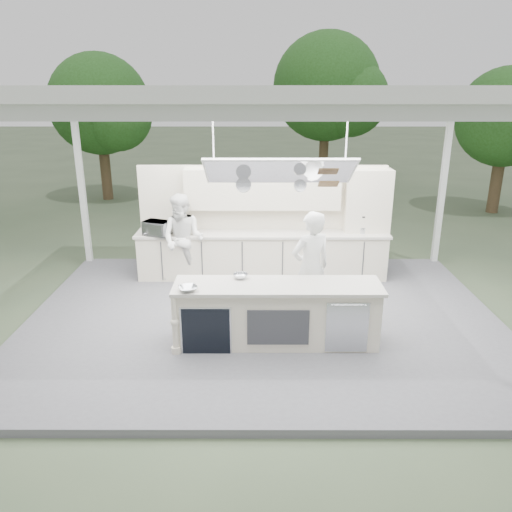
{
  "coord_description": "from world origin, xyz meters",
  "views": [
    {
      "loc": [
        -0.11,
        -7.77,
        3.85
      ],
      "look_at": [
        -0.12,
        0.4,
        1.07
      ],
      "focal_mm": 35.0,
      "sensor_mm": 36.0,
      "label": 1
    }
  ],
  "objects_px": {
    "demo_island": "(276,314)",
    "back_counter": "(262,254)",
    "sous_chef": "(183,240)",
    "head_chef": "(310,268)"
  },
  "relations": [
    {
      "from": "demo_island",
      "to": "back_counter",
      "type": "distance_m",
      "value": 2.82
    },
    {
      "from": "head_chef",
      "to": "sous_chef",
      "type": "relative_size",
      "value": 1.06
    },
    {
      "from": "demo_island",
      "to": "back_counter",
      "type": "bearing_deg",
      "value": 93.63
    },
    {
      "from": "demo_island",
      "to": "back_counter",
      "type": "relative_size",
      "value": 0.61
    },
    {
      "from": "back_counter",
      "to": "sous_chef",
      "type": "xyz_separation_m",
      "value": [
        -1.55,
        -0.35,
        0.42
      ]
    },
    {
      "from": "demo_island",
      "to": "sous_chef",
      "type": "relative_size",
      "value": 1.73
    },
    {
      "from": "demo_island",
      "to": "sous_chef",
      "type": "xyz_separation_m",
      "value": [
        -1.73,
        2.46,
        0.42
      ]
    },
    {
      "from": "back_counter",
      "to": "sous_chef",
      "type": "height_order",
      "value": "sous_chef"
    },
    {
      "from": "sous_chef",
      "to": "back_counter",
      "type": "bearing_deg",
      "value": 28.52
    },
    {
      "from": "back_counter",
      "to": "sous_chef",
      "type": "bearing_deg",
      "value": -167.27
    }
  ]
}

